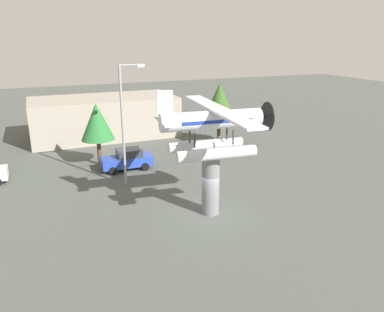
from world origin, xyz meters
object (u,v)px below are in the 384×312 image
car_mid_blue (127,159)px  storefront_building (105,117)px  tree_east (97,122)px  display_pedestal (211,184)px  tree_center_back (219,104)px  streetlight_primary (125,118)px  floatplane_monument (214,128)px

car_mid_blue → storefront_building: storefront_building is taller
storefront_building → tree_east: size_ratio=2.86×
display_pedestal → tree_center_back: (7.79, 14.39, 2.18)m
display_pedestal → tree_east: bearing=111.7°
streetlight_primary → tree_center_back: size_ratio=1.43×
car_mid_blue → tree_center_back: size_ratio=0.67×
storefront_building → tree_east: tree_east is taller
car_mid_blue → streetlight_primary: 5.51m
floatplane_monument → tree_center_back: (7.66, 14.41, -1.44)m
tree_east → display_pedestal: bearing=-68.3°
floatplane_monument → storefront_building: bearing=102.8°
display_pedestal → streetlight_primary: size_ratio=0.44×
storefront_building → streetlight_primary: bearing=-94.1°
tree_center_back → display_pedestal: bearing=-118.4°
storefront_building → tree_center_back: bearing=-36.2°
streetlight_primary → tree_east: size_ratio=1.65×
floatplane_monument → car_mid_blue: (-3.05, 10.15, -4.68)m
car_mid_blue → tree_east: (-1.95, 2.08, 2.94)m
tree_east → tree_center_back: (12.66, 2.17, 0.31)m
display_pedestal → tree_center_back: 16.51m
car_mid_blue → display_pedestal: bearing=106.1°
floatplane_monument → storefront_building: size_ratio=0.67×
floatplane_monument → car_mid_blue: 11.59m
floatplane_monument → streetlight_primary: (-3.82, 6.72, -0.45)m
streetlight_primary → tree_center_back: 13.85m
streetlight_primary → tree_east: streetlight_primary is taller
floatplane_monument → tree_east: 13.33m
display_pedestal → floatplane_monument: (0.13, -0.01, 3.62)m
floatplane_monument → storefront_building: (-2.72, 22.01, -3.38)m
storefront_building → tree_center_back: size_ratio=2.48×
tree_center_back → streetlight_primary: bearing=-146.2°
car_mid_blue → storefront_building: (0.32, 11.86, 1.30)m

